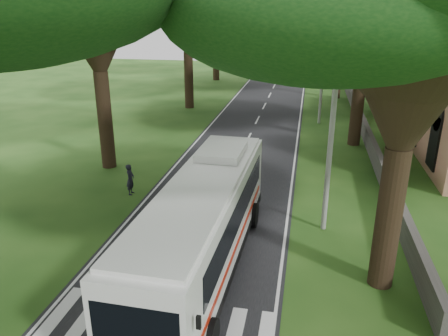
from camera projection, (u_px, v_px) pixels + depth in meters
name	position (u px, v px, depth m)	size (l,w,h in m)	color
ground	(172.00, 292.00, 15.94)	(140.00, 140.00, 0.00)	#1C4112
road	(256.00, 123.00, 38.94)	(8.00, 120.00, 0.04)	black
crosswalk	(154.00, 329.00, 14.10)	(8.00, 3.00, 0.01)	silver
property_wall	(362.00, 124.00, 36.21)	(0.35, 50.00, 1.20)	#383533
pole_near	(331.00, 143.00, 19.02)	(1.60, 0.24, 8.00)	gray
pole_mid	(322.00, 76.00, 37.42)	(1.60, 0.24, 8.00)	gray
pole_far	(320.00, 53.00, 55.83)	(1.60, 0.24, 8.00)	gray
tree_r_far	(344.00, 0.00, 62.24)	(15.83, 15.83, 14.06)	black
coach_bus	(204.00, 223.00, 16.62)	(3.28, 12.81, 3.76)	white
distant_car_b	(274.00, 73.00, 64.03)	(1.24, 3.57, 1.18)	navy
distant_car_c	(288.00, 65.00, 71.41)	(1.93, 4.74, 1.38)	maroon
pedestrian	(130.00, 179.00, 23.93)	(0.63, 0.42, 1.74)	black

